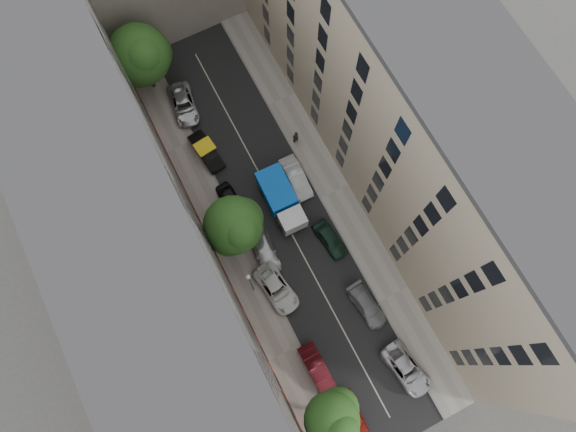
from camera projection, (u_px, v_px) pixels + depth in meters
ground at (283, 217)px, 48.07m from camera, size 120.00×120.00×0.00m
road_surface at (283, 217)px, 48.06m from camera, size 8.00×44.00×0.02m
sidewalk_left at (230, 243)px, 47.29m from camera, size 3.00×44.00×0.15m
sidewalk_right at (334, 191)px, 48.70m from camera, size 3.00×44.00×0.15m
building_left at (146, 246)px, 37.06m from camera, size 8.00×44.00×20.00m
building_right at (407, 119)px, 39.88m from camera, size 8.00×44.00×20.00m
tarp_truck at (281, 200)px, 46.92m from camera, size 2.61×6.18×2.83m
car_left_0 at (352, 416)px, 42.51m from camera, size 2.03×4.32×1.43m
car_left_1 at (317, 368)px, 43.59m from camera, size 1.62×4.35×1.42m
car_left_2 at (276, 289)px, 45.50m from camera, size 2.91×5.22×1.38m
car_left_3 at (264, 250)px, 46.47m from camera, size 2.31×4.90×1.38m
car_left_4 at (232, 201)px, 47.81m from camera, size 1.96×4.05×1.33m
car_left_5 at (206, 151)px, 49.14m from camera, size 2.12×4.65×1.48m
car_left_6 at (184, 105)px, 50.59m from camera, size 3.04×5.30×1.39m
car_right_0 at (407, 369)px, 43.58m from camera, size 3.00×5.27×1.39m
car_right_1 at (367, 306)px, 45.12m from camera, size 2.28×4.61×1.29m
car_right_2 at (330, 239)px, 46.77m from camera, size 2.10×4.20×1.37m
car_right_3 at (296, 178)px, 48.38m from camera, size 1.68×4.57×1.50m
tree_near at (334, 421)px, 37.69m from camera, size 4.63×4.25×8.19m
tree_mid at (235, 226)px, 42.86m from camera, size 5.33×5.06×7.30m
tree_far at (141, 56)px, 46.81m from camera, size 5.85×5.66×8.15m
lamp_post at (250, 282)px, 41.98m from camera, size 0.36×0.36×6.90m
pedestrian at (296, 137)px, 49.18m from camera, size 0.76×0.59×1.87m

